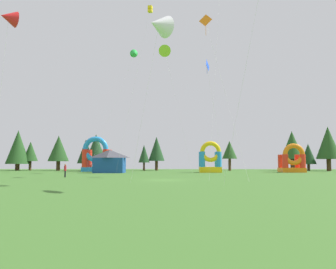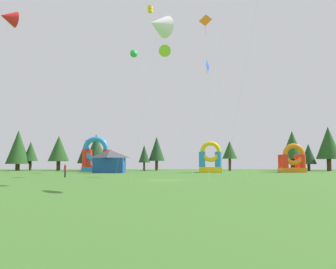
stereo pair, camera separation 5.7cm
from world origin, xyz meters
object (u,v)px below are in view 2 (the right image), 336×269
person_midfield (65,169)px  kite_orange_diamond (206,23)px  kite_red_delta (8,18)px  festival_tent (110,161)px  inflatable_orange_dome (97,158)px  kite_white_delta (159,25)px  kite_green_delta (135,53)px  kite_lime_delta (165,51)px  kite_yellow_box (150,10)px  inflatable_red_slide (292,162)px  kite_blue_diamond (206,67)px  inflatable_blue_arch (210,161)px

person_midfield → kite_orange_diamond: bearing=-139.6°
kite_red_delta → festival_tent: size_ratio=3.03×
kite_red_delta → inflatable_orange_dome: bearing=91.1°
kite_white_delta → kite_green_delta: bearing=100.3°
kite_lime_delta → inflatable_orange_dome: size_ratio=3.29×
kite_orange_diamond → kite_yellow_box: 18.64m
kite_yellow_box → kite_green_delta: bearing=109.6°
inflatable_orange_dome → inflatable_red_slide: bearing=-7.9°
kite_red_delta → inflatable_red_slide: 54.64m
kite_green_delta → person_midfield: (-6.20, -22.85, -22.60)m
kite_orange_diamond → kite_green_delta: size_ratio=0.82×
kite_red_delta → kite_white_delta: bearing=-3.3°
kite_blue_diamond → kite_lime_delta: bearing=111.1°
kite_lime_delta → festival_tent: (-10.29, 0.43, -20.61)m
kite_white_delta → kite_red_delta: bearing=176.7°
kite_red_delta → kite_green_delta: 38.05m
kite_white_delta → festival_tent: bearing=107.8°
kite_lime_delta → kite_yellow_box: kite_yellow_box is taller
kite_white_delta → kite_blue_diamond: (5.80, 16.84, 0.62)m
kite_green_delta → person_midfield: 32.73m
kite_orange_diamond → festival_tent: kite_orange_diamond is taller
kite_blue_diamond → kite_red_delta: bearing=-141.7°
kite_red_delta → kite_blue_diamond: (20.27, 16.02, -0.57)m
kite_red_delta → kite_lime_delta: bearing=66.8°
kite_lime_delta → kite_orange_diamond: (5.89, -21.62, -3.25)m
kite_orange_diamond → kite_green_delta: kite_green_delta is taller
inflatable_red_slide → inflatable_blue_arch: size_ratio=0.94×
kite_lime_delta → kite_white_delta: bearing=-89.1°
kite_lime_delta → kite_yellow_box: bearing=-108.2°
festival_tent → inflatable_blue_arch: bearing=6.6°
festival_tent → kite_blue_diamond: bearing=-45.4°
kite_orange_diamond → inflatable_red_slide: size_ratio=3.66×
kite_lime_delta → kite_yellow_box: size_ratio=0.85×
kite_blue_diamond → kite_green_delta: size_ratio=0.65×
kite_yellow_box → kite_blue_diamond: (8.65, -9.39, -12.45)m
inflatable_red_slide → festival_tent: 34.92m
kite_blue_diamond → kite_yellow_box: bearing=132.6°
kite_yellow_box → person_midfield: bearing=-130.6°
kite_white_delta → festival_tent: 37.53m
kite_orange_diamond → kite_blue_diamond: bearing=85.1°
kite_white_delta → inflatable_orange_dome: size_ratio=2.15×
festival_tent → inflatable_orange_dome: bearing=116.7°
kite_red_delta → festival_tent: bearing=83.7°
kite_yellow_box → inflatable_blue_arch: (10.85, 9.63, -25.53)m
kite_blue_diamond → kite_orange_diamond: bearing=-94.9°
inflatable_orange_dome → kite_lime_delta: bearing=-32.4°
kite_red_delta → person_midfield: (1.50, 13.58, -14.77)m
kite_white_delta → kite_orange_diamond: 13.71m
kite_orange_diamond → kite_green_delta: bearing=115.3°
kite_yellow_box → inflatable_red_slide: 38.67m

